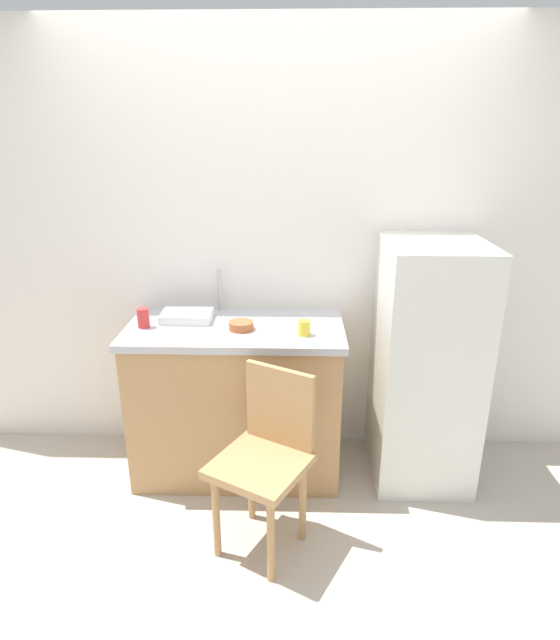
% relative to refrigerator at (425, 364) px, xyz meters
% --- Properties ---
extents(ground_plane, '(8.00, 8.00, 0.00)m').
position_rel_refrigerator_xyz_m(ground_plane, '(-0.84, -0.64, -0.69)').
color(ground_plane, '#BCB2A3').
extents(back_wall, '(4.80, 0.10, 2.50)m').
position_rel_refrigerator_xyz_m(back_wall, '(-0.84, 0.36, 0.56)').
color(back_wall, white).
rests_on(back_wall, ground_plane).
extents(cabinet_base, '(1.16, 0.60, 0.87)m').
position_rel_refrigerator_xyz_m(cabinet_base, '(-1.06, 0.01, -0.26)').
color(cabinet_base, tan).
rests_on(cabinet_base, ground_plane).
extents(countertop, '(1.20, 0.64, 0.04)m').
position_rel_refrigerator_xyz_m(countertop, '(-1.06, 0.01, 0.20)').
color(countertop, '#B7B7BC').
rests_on(countertop, cabinet_base).
extents(faucet, '(0.02, 0.02, 0.25)m').
position_rel_refrigerator_xyz_m(faucet, '(-1.18, 0.26, 0.35)').
color(faucet, '#B7B7BC').
rests_on(faucet, countertop).
extents(refrigerator, '(0.53, 0.62, 1.38)m').
position_rel_refrigerator_xyz_m(refrigerator, '(0.00, 0.00, 0.00)').
color(refrigerator, silver).
rests_on(refrigerator, ground_plane).
extents(chair, '(0.54, 0.54, 0.89)m').
position_rel_refrigerator_xyz_m(chair, '(-0.86, -0.60, -0.19)').
color(chair, tan).
rests_on(chair, ground_plane).
extents(dish_tray, '(0.28, 0.20, 0.05)m').
position_rel_refrigerator_xyz_m(dish_tray, '(-1.34, 0.08, 0.25)').
color(dish_tray, white).
rests_on(dish_tray, countertop).
extents(terracotta_bowl, '(0.13, 0.13, 0.04)m').
position_rel_refrigerator_xyz_m(terracotta_bowl, '(-1.02, -0.06, 0.24)').
color(terracotta_bowl, '#B25B33').
rests_on(terracotta_bowl, countertop).
extents(cup_yellow, '(0.07, 0.07, 0.08)m').
position_rel_refrigerator_xyz_m(cup_yellow, '(-0.69, -0.13, 0.26)').
color(cup_yellow, yellow).
rests_on(cup_yellow, countertop).
extents(cup_red, '(0.07, 0.07, 0.11)m').
position_rel_refrigerator_xyz_m(cup_red, '(-1.56, -0.04, 0.28)').
color(cup_red, red).
rests_on(cup_red, countertop).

